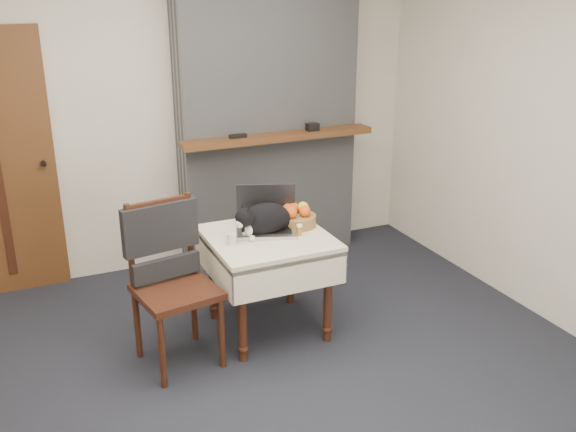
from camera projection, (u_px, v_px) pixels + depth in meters
name	position (u px, v px, depth m)	size (l,w,h in m)	color
ground	(248.00, 389.00, 3.81)	(4.50, 4.50, 0.00)	black
room_shell	(212.00, 79.00, 3.60)	(4.52, 4.01, 2.61)	beige
chimney	(267.00, 108.00, 5.29)	(1.62, 0.48, 2.60)	gray
side_table	(268.00, 251.00, 4.27)	(0.78, 0.78, 0.70)	#3D1910
laptop	(266.00, 219.00, 4.32)	(0.50, 0.46, 0.30)	#B7B7BC
cat	(266.00, 219.00, 4.23)	(0.52, 0.29, 0.25)	black
cream_jar	(232.00, 239.00, 4.08)	(0.07, 0.07, 0.07)	silver
pill_bottle	(299.00, 230.00, 4.22)	(0.04, 0.04, 0.08)	#AD6E15
fruit_basket	(296.00, 217.00, 4.39)	(0.27, 0.27, 0.15)	olive
desk_clutter	(296.00, 229.00, 4.34)	(0.13, 0.01, 0.01)	black
chair	(168.00, 260.00, 3.95)	(0.54, 0.53, 1.04)	#3D1910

